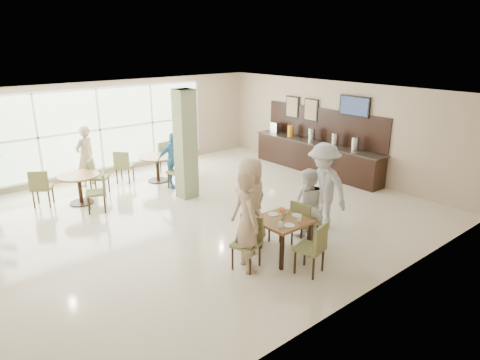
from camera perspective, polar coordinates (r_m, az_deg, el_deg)
ground at (r=10.27m, az=-5.18°, el=-4.45°), size 10.00×10.00×0.00m
room_shell at (r=9.74m, az=-5.46°, el=4.83°), size 10.00×10.00×10.00m
window_bank at (r=13.45m, az=-18.19°, el=6.41°), size 7.00×0.04×7.00m
column at (r=11.00m, az=-7.28°, el=4.70°), size 0.45×0.45×2.80m
main_table at (r=8.10m, az=5.64°, el=-5.87°), size 0.91×0.91×0.75m
round_table_left at (r=11.40m, az=-20.64°, el=-0.31°), size 1.00×1.00×0.75m
round_table_right at (r=12.61m, az=-10.96°, el=2.31°), size 1.03×1.03×0.75m
chairs_main_table at (r=8.15m, az=5.29°, el=-7.07°), size 2.07×2.01×0.95m
chairs_table_left at (r=11.41m, az=-20.64°, el=-0.69°), size 2.04×1.80×0.95m
chairs_table_right at (r=12.65m, az=-11.04°, el=1.96°), size 2.02×2.01×0.95m
tabletop_clutter at (r=8.04m, az=6.14°, el=-4.82°), size 0.76×0.76×0.21m
buffet_counter at (r=13.49m, az=10.06°, el=3.38°), size 0.64×4.70×1.95m
wall_tv at (r=12.70m, az=15.01°, el=9.49°), size 0.06×1.00×0.58m
framed_art_a at (r=13.72m, az=9.45°, el=9.20°), size 0.05×0.55×0.70m
framed_art_b at (r=14.25m, az=6.99°, el=9.64°), size 0.05×0.55×0.70m
teen_left at (r=7.50m, az=1.06°, el=-5.52°), size 0.66×0.79×1.85m
teen_far at (r=8.51m, az=1.40°, el=-2.81°), size 0.93×0.59×1.79m
teen_right at (r=8.60m, az=9.10°, el=-3.65°), size 0.69×0.83×1.56m
teen_standing at (r=9.32m, az=11.03°, el=-0.87°), size 0.72×1.24×1.90m
adult_a at (r=11.95m, az=-8.86°, el=2.62°), size 1.01×0.74×1.55m
adult_b at (r=12.98m, az=-7.68°, el=4.28°), size 1.28×1.72×1.71m
adult_standing at (r=12.66m, az=-19.90°, el=3.00°), size 0.74×0.63×1.71m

